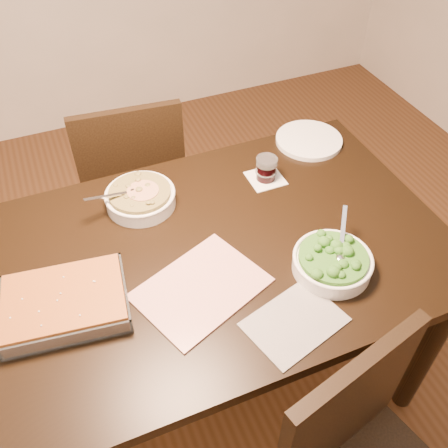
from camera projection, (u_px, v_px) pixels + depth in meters
name	position (u px, v px, depth m)	size (l,w,h in m)	color
ground	(217.00, 374.00, 2.00)	(4.00, 4.00, 0.00)	#452813
table	(215.00, 269.00, 1.54)	(1.40, 0.90, 0.75)	black
magazine_a	(201.00, 288.00, 1.36)	(0.33, 0.25, 0.01)	#A62F2F
magazine_b	(295.00, 322.00, 1.29)	(0.24, 0.17, 0.00)	#2A2931
coaster	(266.00, 178.00, 1.70)	(0.12, 0.12, 0.00)	white
stew_bowl	(140.00, 197.00, 1.59)	(0.25, 0.22, 0.09)	white
broccoli_bowl	(332.00, 262.00, 1.39)	(0.22, 0.23, 0.09)	white
baking_dish	(65.00, 303.00, 1.30)	(0.35, 0.28, 0.06)	silver
wine_tumbler	(266.00, 168.00, 1.67)	(0.07, 0.07, 0.08)	black
dinner_plate	(309.00, 140.00, 1.84)	(0.24, 0.24, 0.02)	white
chair_far	(132.00, 177.00, 2.11)	(0.45, 0.45, 0.88)	black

